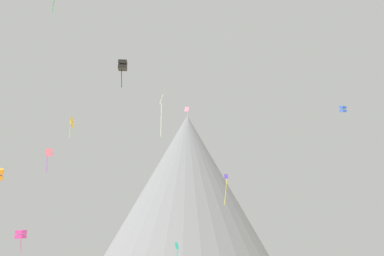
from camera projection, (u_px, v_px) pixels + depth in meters
rock_massif at (189, 214)px, 135.22m from camera, size 70.65×70.65×48.05m
kite_magenta_low at (21, 234)px, 77.01m from camera, size 1.55×1.59×3.39m
kite_teal_low at (177, 251)px, 75.35m from camera, size 0.71×0.68×4.53m
kite_rainbow_mid at (49, 154)px, 72.55m from camera, size 1.13×0.44×3.48m
kite_white_high at (161, 107)px, 66.30m from camera, size 0.53×0.72×5.79m
kite_black_high at (123, 66)px, 62.99m from camera, size 1.17×1.17×3.59m
kite_pink_high at (187, 112)px, 96.41m from camera, size 1.02×0.55×3.95m
kite_blue_high at (343, 109)px, 90.72m from camera, size 1.34×1.36×1.31m
kite_indigo_mid at (226, 184)px, 81.99m from camera, size 0.74×0.23×5.11m
kite_gold_mid at (71, 122)px, 72.64m from camera, size 0.54×1.74×3.24m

